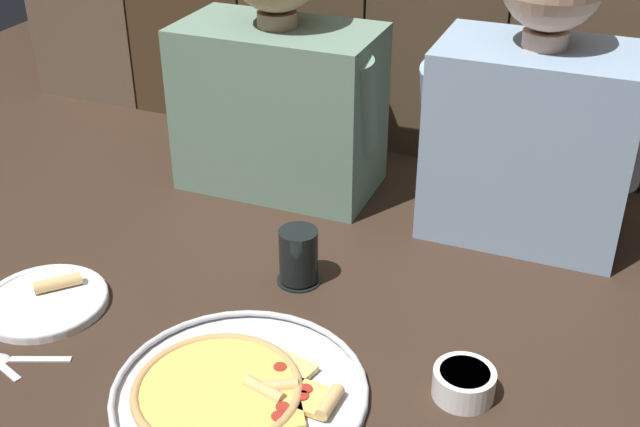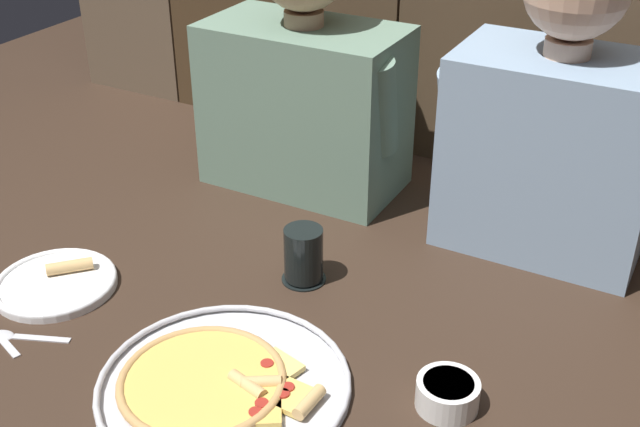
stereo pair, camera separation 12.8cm
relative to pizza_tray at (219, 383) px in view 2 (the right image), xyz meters
The scene contains 8 objects.
ground_plane 0.16m from the pizza_tray, 74.07° to the left, with size 3.20×3.20×0.00m, color #332319.
pizza_tray is the anchor object (origin of this frame).
dinner_plate 0.41m from the pizza_tray, 169.00° to the left, with size 0.21×0.21×0.03m.
drinking_glass 0.31m from the pizza_tray, 95.44° to the left, with size 0.08×0.08×0.10m.
dipping_bowl 0.33m from the pizza_tray, 22.23° to the left, with size 0.09×0.09×0.04m.
table_spoon 0.36m from the pizza_tray, behind, with size 0.14×0.07×0.01m.
diner_left 0.72m from the pizza_tray, 108.48° to the left, with size 0.44×0.23×0.57m.
diner_right 0.75m from the pizza_tray, 64.75° to the left, with size 0.40×0.23×0.58m.
Camera 2 is at (0.52, -0.88, 0.82)m, focal length 45.01 mm.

